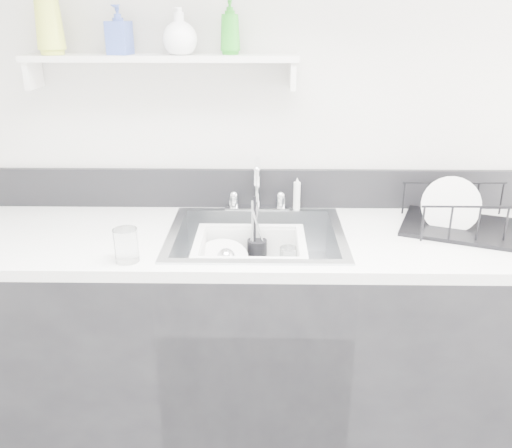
{
  "coord_description": "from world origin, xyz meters",
  "views": [
    {
      "loc": [
        0.03,
        -0.63,
        1.68
      ],
      "look_at": [
        0.0,
        1.14,
        0.98
      ],
      "focal_mm": 38.0,
      "sensor_mm": 36.0,
      "label": 1
    }
  ],
  "objects_px": {
    "counter_run": "(256,341)",
    "sink": "(256,257)",
    "dish_rack": "(465,211)",
    "wash_tub": "(250,260)"
  },
  "relations": [
    {
      "from": "counter_run",
      "to": "sink",
      "type": "relative_size",
      "value": 5.0
    },
    {
      "from": "counter_run",
      "to": "sink",
      "type": "height_order",
      "value": "sink"
    },
    {
      "from": "counter_run",
      "to": "sink",
      "type": "xyz_separation_m",
      "value": [
        0.0,
        0.0,
        0.37
      ]
    },
    {
      "from": "wash_tub",
      "to": "dish_rack",
      "type": "distance_m",
      "value": 0.81
    },
    {
      "from": "sink",
      "to": "dish_rack",
      "type": "relative_size",
      "value": 1.51
    },
    {
      "from": "sink",
      "to": "wash_tub",
      "type": "height_order",
      "value": "sink"
    },
    {
      "from": "wash_tub",
      "to": "dish_rack",
      "type": "height_order",
      "value": "dish_rack"
    },
    {
      "from": "counter_run",
      "to": "dish_rack",
      "type": "distance_m",
      "value": 0.94
    },
    {
      "from": "wash_tub",
      "to": "counter_run",
      "type": "bearing_deg",
      "value": 53.15
    },
    {
      "from": "dish_rack",
      "to": "sink",
      "type": "bearing_deg",
      "value": -154.0
    }
  ]
}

